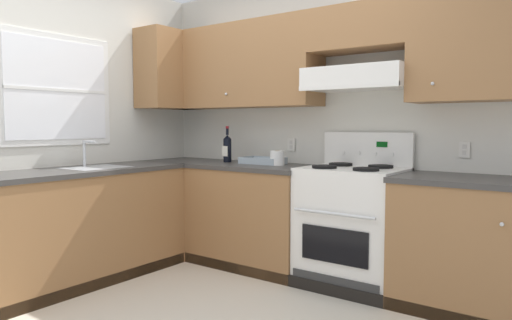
{
  "coord_description": "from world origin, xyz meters",
  "views": [
    {
      "loc": [
        2.13,
        -2.13,
        1.26
      ],
      "look_at": [
        0.05,
        0.7,
        1.0
      ],
      "focal_mm": 33.31,
      "sensor_mm": 36.0,
      "label": 1
    }
  ],
  "objects": [
    {
      "name": "ground_plane",
      "position": [
        0.0,
        0.0,
        0.0
      ],
      "size": [
        7.04,
        7.04,
        0.0
      ],
      "primitive_type": "plane",
      "color": "beige"
    },
    {
      "name": "paper_towel_roll",
      "position": [
        -0.16,
        1.3,
        0.97
      ],
      "size": [
        0.12,
        0.12,
        0.13
      ],
      "color": "white",
      "rests_on": "counter_back_run"
    },
    {
      "name": "wall_left",
      "position": [
        -1.59,
        0.23,
        1.34
      ],
      "size": [
        0.47,
        4.0,
        2.55
      ],
      "color": "silver",
      "rests_on": "ground_plane"
    },
    {
      "name": "wall_back",
      "position": [
        0.41,
        1.53,
        1.48
      ],
      "size": [
        4.68,
        0.57,
        2.55
      ],
      "color": "silver",
      "rests_on": "ground_plane"
    },
    {
      "name": "bowl",
      "position": [
        -0.35,
        1.34,
        0.93
      ],
      "size": [
        0.39,
        0.23,
        0.06
      ],
      "color": "#9EADB7",
      "rests_on": "counter_back_run"
    },
    {
      "name": "counter_left_run",
      "position": [
        -1.24,
        -0.0,
        0.46
      ],
      "size": [
        0.63,
        1.91,
        1.13
      ],
      "color": "olive",
      "rests_on": "ground_plane"
    },
    {
      "name": "wine_bottle",
      "position": [
        -0.73,
        1.3,
        1.05
      ],
      "size": [
        0.08,
        0.08,
        0.34
      ],
      "color": "black",
      "rests_on": "counter_back_run"
    },
    {
      "name": "stove",
      "position": [
        0.57,
        1.25,
        0.48
      ],
      "size": [
        0.76,
        0.62,
        1.2
      ],
      "color": "white",
      "rests_on": "ground_plane"
    },
    {
      "name": "counter_back_run",
      "position": [
        0.18,
        1.24,
        0.45
      ],
      "size": [
        3.6,
        0.65,
        0.91
      ],
      "color": "olive",
      "rests_on": "ground_plane"
    }
  ]
}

